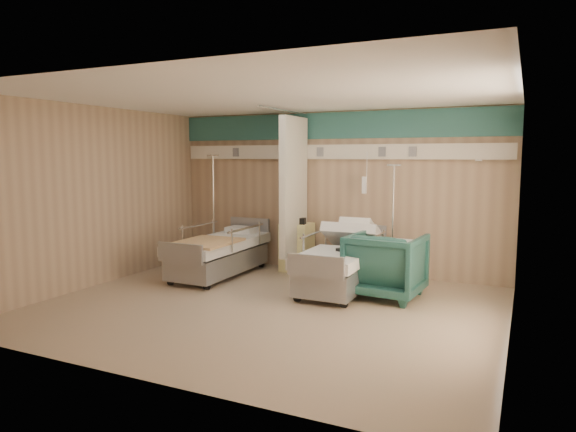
% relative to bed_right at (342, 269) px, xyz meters
% --- Properties ---
extents(ground, '(6.00, 5.00, 0.00)m').
position_rel_bed_right_xyz_m(ground, '(-0.60, -1.30, -0.32)').
color(ground, gray).
rests_on(ground, ground).
extents(room_walls, '(6.04, 5.04, 2.82)m').
position_rel_bed_right_xyz_m(room_walls, '(-0.63, -1.05, 1.55)').
color(room_walls, tan).
rests_on(room_walls, ground).
extents(bed_right, '(1.00, 2.16, 0.63)m').
position_rel_bed_right_xyz_m(bed_right, '(0.00, 0.00, 0.00)').
color(bed_right, silver).
rests_on(bed_right, ground).
extents(bed_left, '(1.00, 2.16, 0.63)m').
position_rel_bed_right_xyz_m(bed_left, '(-2.20, 0.00, 0.00)').
color(bed_left, silver).
rests_on(bed_left, ground).
extents(bedside_cabinet, '(0.50, 0.48, 0.85)m').
position_rel_bed_right_xyz_m(bedside_cabinet, '(-1.15, 0.90, 0.11)').
color(bedside_cabinet, '#EEE795').
rests_on(bedside_cabinet, ground).
extents(visitor_armchair, '(1.08, 1.11, 0.94)m').
position_rel_bed_right_xyz_m(visitor_armchair, '(0.71, -0.12, 0.15)').
color(visitor_armchair, '#1F4E47').
rests_on(visitor_armchair, ground).
extents(waffle_blanket, '(0.75, 0.68, 0.08)m').
position_rel_bed_right_xyz_m(waffle_blanket, '(0.72, -0.16, 0.66)').
color(waffle_blanket, silver).
rests_on(waffle_blanket, visitor_armchair).
extents(iv_stand_right, '(0.34, 0.34, 1.90)m').
position_rel_bed_right_xyz_m(iv_stand_right, '(0.54, 0.94, 0.07)').
color(iv_stand_right, silver).
rests_on(iv_stand_right, ground).
extents(iv_stand_left, '(0.37, 0.37, 2.06)m').
position_rel_bed_right_xyz_m(iv_stand_left, '(-2.86, 0.86, 0.11)').
color(iv_stand_left, silver).
rests_on(iv_stand_left, ground).
extents(call_remote, '(0.21, 0.15, 0.04)m').
position_rel_bed_right_xyz_m(call_remote, '(0.08, -0.21, 0.34)').
color(call_remote, black).
rests_on(call_remote, bed_right).
extents(tan_blanket, '(0.89, 1.11, 0.04)m').
position_rel_bed_right_xyz_m(tan_blanket, '(-2.15, -0.46, 0.33)').
color(tan_blanket, tan).
rests_on(tan_blanket, bed_left).
extents(toiletry_bag, '(0.22, 0.16, 0.11)m').
position_rel_bed_right_xyz_m(toiletry_bag, '(-1.06, 0.82, 0.59)').
color(toiletry_bag, black).
rests_on(toiletry_bag, bedside_cabinet).
extents(white_cup, '(0.12, 0.12, 0.14)m').
position_rel_bed_right_xyz_m(white_cup, '(-1.26, 0.95, 0.61)').
color(white_cup, white).
rests_on(white_cup, bedside_cabinet).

